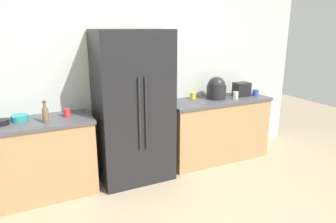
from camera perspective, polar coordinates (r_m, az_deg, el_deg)
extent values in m
cube|color=silver|center=(4.10, -7.44, 9.40)|extent=(5.54, 0.10, 2.96)
cube|color=tan|center=(3.83, -24.27, -8.62)|extent=(1.38, 0.56, 0.87)
cube|color=#4C4C51|center=(3.67, -25.06, -2.12)|extent=(1.41, 0.59, 0.04)
cube|color=tan|center=(4.57, 9.00, -3.46)|extent=(1.51, 0.56, 0.87)
cube|color=#4C4C51|center=(4.44, 9.24, 2.08)|extent=(1.54, 0.59, 0.04)
cube|color=black|center=(3.82, -6.51, 0.78)|extent=(0.90, 0.62, 1.89)
cylinder|color=#262628|center=(3.51, -5.35, -0.52)|extent=(0.02, 0.02, 0.85)
cylinder|color=#262628|center=(3.54, -4.14, -0.37)|extent=(0.02, 0.02, 0.85)
cube|color=black|center=(4.68, 13.60, 4.06)|extent=(0.23, 0.17, 0.20)
cylinder|color=#262628|center=(4.44, 9.00, 3.59)|extent=(0.28, 0.28, 0.19)
sphere|color=#262628|center=(4.42, 9.05, 4.79)|extent=(0.26, 0.26, 0.26)
cylinder|color=brown|center=(3.56, -21.91, -0.65)|extent=(0.07, 0.07, 0.16)
cylinder|color=brown|center=(3.53, -22.09, 1.07)|extent=(0.03, 0.03, 0.06)
cylinder|color=#333338|center=(3.52, -22.16, 1.69)|extent=(0.04, 0.04, 0.02)
cylinder|color=yellow|center=(4.39, 4.65, 2.95)|extent=(0.09, 0.09, 0.09)
cylinder|color=red|center=(3.70, -18.34, -0.20)|extent=(0.08, 0.08, 0.09)
cylinder|color=blue|center=(4.77, 16.05, 3.39)|extent=(0.09, 0.09, 0.09)
cylinder|color=white|center=(4.48, 12.51, 2.98)|extent=(0.08, 0.08, 0.11)
cylinder|color=teal|center=(3.74, -25.99, -1.10)|extent=(0.18, 0.18, 0.07)
cylinder|color=black|center=(3.68, -28.64, -1.77)|extent=(0.14, 0.14, 0.06)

